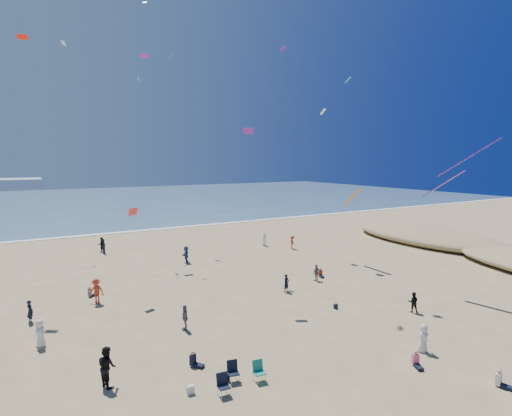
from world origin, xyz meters
TOP-DOWN VIEW (x-y plane):
  - ground at (0.00, 0.00)m, footprint 220.00×220.00m
  - ocean at (0.00, 95.00)m, footprint 220.00×100.00m
  - surf_line at (0.00, 45.00)m, footprint 220.00×1.20m
  - standing_flyers at (2.14, 14.24)m, footprint 28.50×37.99m
  - seated_group at (2.62, 5.33)m, footprint 19.92×23.83m
  - chair_cluster at (-3.13, 0.79)m, footprint 2.66×1.48m
  - white_tote at (-5.34, 1.38)m, footprint 0.35×0.20m
  - black_backpack at (-3.46, 1.52)m, footprint 0.30×0.22m
  - navy_bag at (7.52, 6.07)m, footprint 0.28×0.18m
  - kites_aloft at (9.07, 13.29)m, footprint 43.99×43.14m

SIDE VIEW (x-z plane):
  - ground at x=0.00m, z-range 0.00..0.00m
  - ocean at x=0.00m, z-range 0.00..0.06m
  - surf_line at x=0.00m, z-range 0.00..0.08m
  - navy_bag at x=7.52m, z-range 0.00..0.34m
  - black_backpack at x=-3.46m, z-range 0.00..0.38m
  - white_tote at x=-5.34m, z-range 0.00..0.40m
  - seated_group at x=2.62m, z-range 0.00..0.84m
  - chair_cluster at x=-3.13m, z-range 0.00..1.00m
  - standing_flyers at x=2.14m, z-range -0.11..1.81m
  - kites_aloft at x=9.07m, z-range 0.65..30.07m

